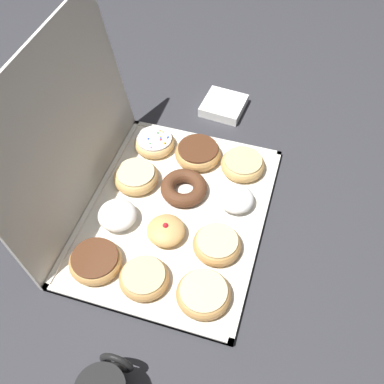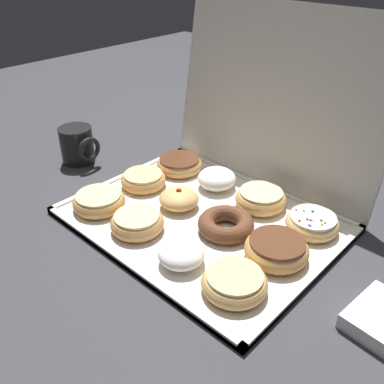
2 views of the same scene
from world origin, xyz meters
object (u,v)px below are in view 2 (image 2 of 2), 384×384
(chocolate_frosted_donut_8, at_px, (180,164))
(glazed_ring_donut_10, at_px, (261,198))
(donut_box, at_px, (201,220))
(glazed_ring_donut_4, at_px, (143,179))
(sprinkle_donut_11, at_px, (312,223))
(glazed_ring_donut_0, at_px, (99,201))
(chocolate_frosted_donut_7, at_px, (276,250))
(glazed_ring_donut_1, at_px, (137,222))
(powdered_filled_donut_2, at_px, (181,254))
(jelly_filled_donut_5, at_px, (179,199))
(chocolate_cake_ring_donut_6, at_px, (226,224))
(coffee_mug, at_px, (78,144))
(glazed_ring_donut_3, at_px, (234,282))
(powdered_filled_donut_9, at_px, (217,179))

(chocolate_frosted_donut_8, bearing_deg, glazed_ring_donut_10, 0.70)
(donut_box, distance_m, glazed_ring_donut_10, 0.14)
(glazed_ring_donut_4, height_order, sprinkle_donut_11, sprinkle_donut_11)
(glazed_ring_donut_10, bearing_deg, glazed_ring_donut_0, -135.71)
(glazed_ring_donut_0, relative_size, chocolate_frosted_donut_7, 0.96)
(donut_box, height_order, glazed_ring_donut_1, glazed_ring_donut_1)
(powdered_filled_donut_2, xyz_separation_m, sprinkle_donut_11, (0.12, 0.25, -0.00))
(jelly_filled_donut_5, bearing_deg, glazed_ring_donut_0, -134.72)
(glazed_ring_donut_0, height_order, powdered_filled_donut_2, powdered_filled_donut_2)
(glazed_ring_donut_10, bearing_deg, sprinkle_donut_11, -0.98)
(chocolate_cake_ring_donut_6, bearing_deg, glazed_ring_donut_0, -153.85)
(donut_box, bearing_deg, jelly_filled_donut_5, 179.47)
(powdered_filled_donut_2, relative_size, coffee_mug, 0.80)
(jelly_filled_donut_5, bearing_deg, sprinkle_donut_11, 25.07)
(chocolate_cake_ring_donut_6, distance_m, chocolate_frosted_donut_7, 0.12)
(glazed_ring_donut_10, bearing_deg, jelly_filled_donut_5, -136.67)
(glazed_ring_donut_3, bearing_deg, glazed_ring_donut_10, 116.05)
(glazed_ring_donut_1, distance_m, sprinkle_donut_11, 0.36)
(donut_box, bearing_deg, chocolate_frosted_donut_8, 146.79)
(donut_box, height_order, glazed_ring_donut_0, glazed_ring_donut_0)
(glazed_ring_donut_3, distance_m, sprinkle_donut_11, 0.24)
(powdered_filled_donut_2, relative_size, chocolate_frosted_donut_7, 0.72)
(glazed_ring_donut_4, xyz_separation_m, coffee_mug, (-0.24, -0.02, 0.02))
(glazed_ring_donut_3, bearing_deg, glazed_ring_donut_4, 161.42)
(donut_box, relative_size, glazed_ring_donut_3, 4.78)
(powdered_filled_donut_2, relative_size, jelly_filled_donut_5, 0.98)
(jelly_filled_donut_5, bearing_deg, chocolate_cake_ring_donut_6, 0.53)
(glazed_ring_donut_0, height_order, jelly_filled_donut_5, jelly_filled_donut_5)
(powdered_filled_donut_9, bearing_deg, coffee_mug, -160.05)
(powdered_filled_donut_2, bearing_deg, jelly_filled_donut_5, 135.90)
(chocolate_frosted_donut_7, xyz_separation_m, powdered_filled_donut_9, (-0.25, 0.12, 0.00))
(coffee_mug, bearing_deg, powdered_filled_donut_2, -13.05)
(glazed_ring_donut_0, bearing_deg, chocolate_frosted_donut_7, 17.93)
(glazed_ring_donut_1, bearing_deg, chocolate_frosted_donut_8, 116.00)
(coffee_mug, bearing_deg, glazed_ring_donut_0, -24.41)
(glazed_ring_donut_1, distance_m, chocolate_frosted_donut_8, 0.27)
(donut_box, height_order, glazed_ring_donut_4, glazed_ring_donut_4)
(sprinkle_donut_11, bearing_deg, chocolate_frosted_donut_7, -92.36)
(powdered_filled_donut_2, distance_m, glazed_ring_donut_10, 0.26)
(donut_box, bearing_deg, coffee_mug, -178.12)
(glazed_ring_donut_4, bearing_deg, glazed_ring_donut_3, -18.58)
(chocolate_cake_ring_donut_6, relative_size, glazed_ring_donut_10, 1.02)
(glazed_ring_donut_4, bearing_deg, glazed_ring_donut_0, -89.37)
(glazed_ring_donut_0, distance_m, jelly_filled_donut_5, 0.18)
(donut_box, xyz_separation_m, jelly_filled_donut_5, (-0.07, 0.00, 0.03))
(glazed_ring_donut_0, relative_size, glazed_ring_donut_4, 1.07)
(coffee_mug, bearing_deg, glazed_ring_donut_3, -9.78)
(glazed_ring_donut_3, distance_m, chocolate_cake_ring_donut_6, 0.17)
(chocolate_frosted_donut_7, distance_m, coffee_mug, 0.63)
(chocolate_frosted_donut_8, distance_m, glazed_ring_donut_10, 0.25)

